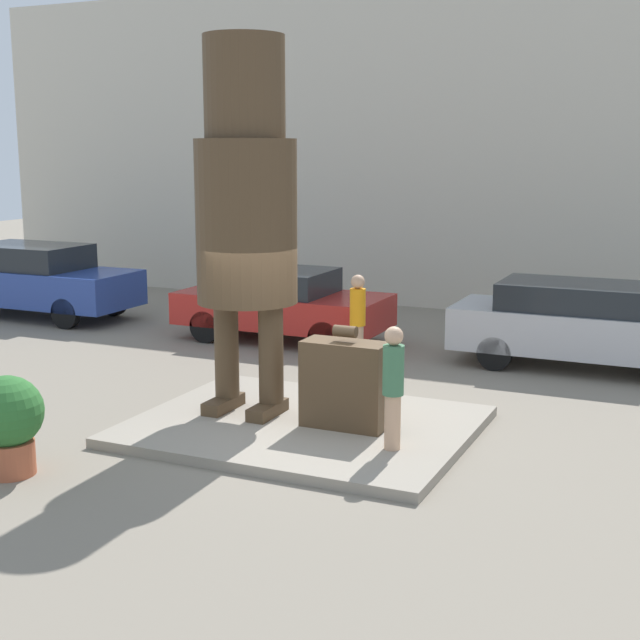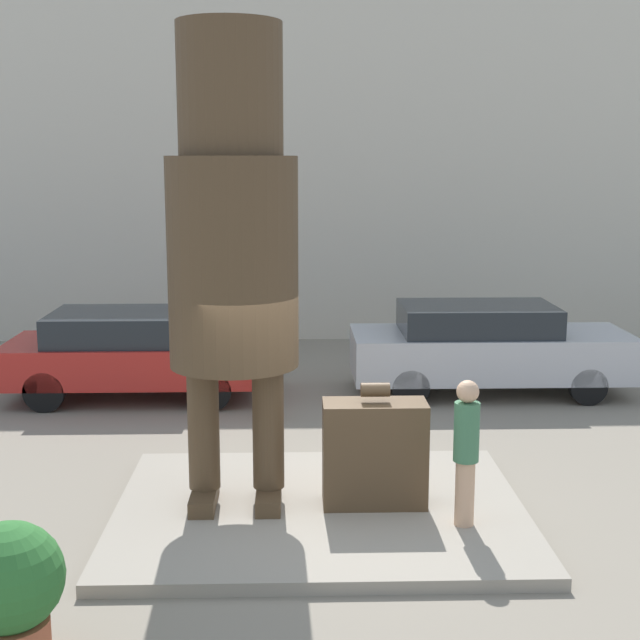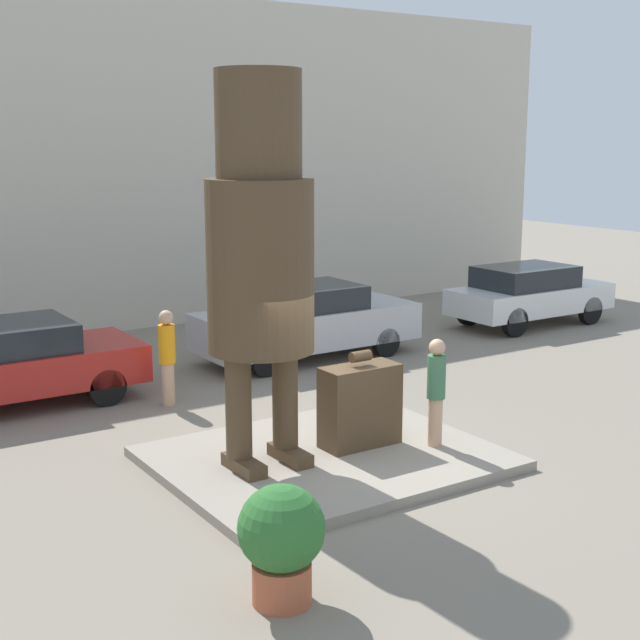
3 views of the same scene
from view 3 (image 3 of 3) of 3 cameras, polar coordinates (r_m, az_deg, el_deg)
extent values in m
plane|color=gray|center=(12.71, 0.39, -9.13)|extent=(60.00, 60.00, 0.00)
cube|color=gray|center=(12.69, 0.39, -8.84)|extent=(4.55, 3.67, 0.14)
cube|color=beige|center=(21.18, -15.35, 9.56)|extent=(28.00, 0.60, 7.78)
cube|color=#4C3823|center=(12.04, -4.89, -9.24)|extent=(0.28, 0.81, 0.18)
cube|color=#4C3823|center=(12.37, -1.93, -8.62)|extent=(0.28, 0.81, 0.18)
cylinder|color=#4C3823|center=(11.88, -5.24, -5.49)|extent=(0.35, 0.35, 1.41)
cylinder|color=#4C3823|center=(12.22, -2.25, -4.96)|extent=(0.35, 0.35, 1.41)
cylinder|color=#4C3823|center=(11.65, -3.84, 3.46)|extent=(1.41, 1.41, 2.26)
cylinder|color=#4C3823|center=(11.53, -3.97, 12.40)|extent=(1.11, 1.11, 1.36)
cube|color=#4C3823|center=(12.83, 2.57, -5.50)|extent=(1.15, 0.52, 1.18)
cylinder|color=#4C3823|center=(12.64, 2.60, -2.33)|extent=(0.32, 0.16, 0.16)
cylinder|color=tan|center=(12.99, 7.38, -6.47)|extent=(0.20, 0.20, 0.71)
cylinder|color=#3D704C|center=(12.80, 7.46, -3.62)|extent=(0.27, 0.27, 0.63)
sphere|color=tan|center=(12.69, 7.51, -1.74)|extent=(0.24, 0.24, 0.24)
cube|color=#B2231E|center=(15.98, -19.01, -2.98)|extent=(4.24, 1.88, 0.65)
cylinder|color=black|center=(17.20, -15.42, -2.87)|extent=(0.65, 0.18, 0.65)
cylinder|color=black|center=(15.64, -13.48, -4.20)|extent=(0.65, 0.18, 0.65)
cube|color=#B7B7BC|center=(18.38, -0.83, -0.38)|extent=(4.67, 1.76, 0.75)
cube|color=#1E2328|center=(18.14, -1.46, 1.42)|extent=(2.57, 1.58, 0.47)
cylinder|color=black|center=(19.88, 1.48, -0.57)|extent=(0.61, 0.18, 0.61)
cylinder|color=black|center=(18.64, 4.24, -1.42)|extent=(0.61, 0.18, 0.61)
cylinder|color=black|center=(18.42, -5.95, -1.61)|extent=(0.61, 0.18, 0.61)
cylinder|color=black|center=(17.07, -3.51, -2.63)|extent=(0.61, 0.18, 0.61)
cube|color=silver|center=(22.28, 13.31, 1.34)|extent=(4.14, 1.72, 0.61)
cube|color=#1E2328|center=(22.04, 13.01, 2.73)|extent=(2.28, 1.55, 0.51)
cylinder|color=black|center=(23.78, 14.07, 1.19)|extent=(0.68, 0.18, 0.68)
cylinder|color=black|center=(22.78, 16.91, 0.59)|extent=(0.68, 0.18, 0.68)
cylinder|color=black|center=(21.98, 9.51, 0.55)|extent=(0.68, 0.18, 0.68)
cylinder|color=black|center=(20.90, 12.37, -0.14)|extent=(0.68, 0.18, 0.68)
cylinder|color=#AD5638|center=(9.13, -2.46, -16.46)|extent=(0.59, 0.59, 0.42)
sphere|color=#2D6B2D|center=(8.87, -2.49, -13.17)|extent=(0.87, 0.87, 0.87)
cylinder|color=tan|center=(15.44, -9.69, -4.07)|extent=(0.22, 0.22, 0.75)
cylinder|color=orange|center=(15.27, -9.78, -1.52)|extent=(0.28, 0.28, 0.66)
sphere|color=tan|center=(15.17, -9.83, 0.16)|extent=(0.25, 0.25, 0.25)
camera|label=1|loc=(11.73, 60.54, 2.65)|focal=50.00mm
camera|label=2|loc=(6.36, 52.17, 2.29)|focal=50.00mm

